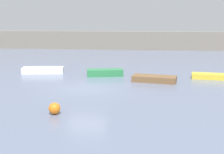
# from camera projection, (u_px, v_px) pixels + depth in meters

# --- Properties ---
(ground_plane) EXTENTS (120.00, 120.00, 0.00)m
(ground_plane) POSITION_uv_depth(u_px,v_px,m) (86.00, 88.00, 19.20)
(ground_plane) COLOR slate
(embankment_wall) EXTENTS (80.00, 1.20, 2.50)m
(embankment_wall) POSITION_uv_depth(u_px,v_px,m) (119.00, 40.00, 42.39)
(embankment_wall) COLOR gray
(embankment_wall) RESTS_ON ground_plane
(rowboat_white) EXTENTS (3.35, 1.49, 0.50)m
(rowboat_white) POSITION_uv_depth(u_px,v_px,m) (43.00, 70.00, 24.27)
(rowboat_white) COLOR white
(rowboat_white) RESTS_ON ground_plane
(rowboat_green) EXTENTS (2.86, 1.56, 0.50)m
(rowboat_green) POSITION_uv_depth(u_px,v_px,m) (105.00, 73.00, 23.21)
(rowboat_green) COLOR #2D7F47
(rowboat_green) RESTS_ON ground_plane
(rowboat_brown) EXTENTS (3.17, 1.78, 0.42)m
(rowboat_brown) POSITION_uv_depth(u_px,v_px,m) (154.00, 79.00, 21.10)
(rowboat_brown) COLOR brown
(rowboat_brown) RESTS_ON ground_plane
(rowboat_yellow) EXTENTS (3.24, 1.35, 0.38)m
(rowboat_yellow) POSITION_uv_depth(u_px,v_px,m) (214.00, 76.00, 22.03)
(rowboat_yellow) COLOR gold
(rowboat_yellow) RESTS_ON ground_plane
(mooring_buoy) EXTENTS (0.54, 0.54, 0.54)m
(mooring_buoy) POSITION_uv_depth(u_px,v_px,m) (54.00, 108.00, 13.98)
(mooring_buoy) COLOR orange
(mooring_buoy) RESTS_ON ground_plane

